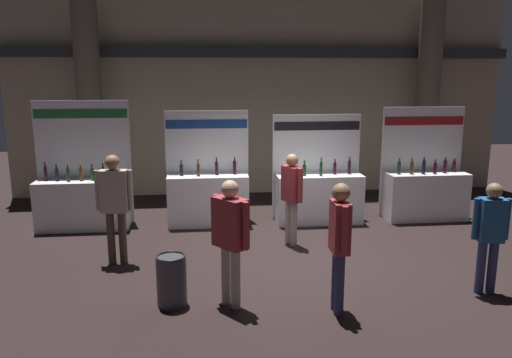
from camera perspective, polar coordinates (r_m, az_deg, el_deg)
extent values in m
plane|color=black|center=(8.60, 4.09, -8.63)|extent=(24.90, 24.90, 0.00)
cube|color=tan|center=(12.70, 0.56, 12.83)|extent=(12.45, 0.25, 6.42)
cube|color=#2D2D33|center=(12.41, 0.73, 14.33)|extent=(12.45, 0.20, 0.24)
cylinder|color=#665B4C|center=(12.15, -18.74, 10.82)|extent=(0.57, 0.57, 5.82)
cylinder|color=#665B4C|center=(13.07, 19.25, 10.83)|extent=(0.57, 0.57, 5.82)
cube|color=white|center=(10.41, -19.26, -2.79)|extent=(1.77, 0.60, 0.98)
cube|color=white|center=(10.57, -19.13, 1.70)|extent=(1.86, 0.04, 2.52)
cube|color=#1E6638|center=(10.43, -19.54, 7.10)|extent=(1.80, 0.01, 0.18)
cylinder|color=black|center=(10.52, -23.04, 0.57)|extent=(0.06, 0.06, 0.27)
cylinder|color=black|center=(10.49, -23.12, 1.52)|extent=(0.03, 0.03, 0.09)
cylinder|color=red|center=(10.48, -23.14, 1.80)|extent=(0.03, 0.03, 0.02)
cylinder|color=black|center=(10.41, -21.93, 0.45)|extent=(0.07, 0.07, 0.24)
cylinder|color=black|center=(10.39, -22.00, 1.28)|extent=(0.03, 0.03, 0.07)
cylinder|color=black|center=(10.38, -22.01, 1.52)|extent=(0.03, 0.03, 0.02)
cylinder|color=#19381E|center=(10.29, -20.81, 0.48)|extent=(0.06, 0.06, 0.26)
cylinder|color=#19381E|center=(10.26, -20.87, 1.37)|extent=(0.03, 0.03, 0.06)
cylinder|color=gold|center=(10.26, -20.89, 1.59)|extent=(0.03, 0.03, 0.02)
cylinder|color=#472D14|center=(10.27, -19.48, 0.50)|extent=(0.07, 0.07, 0.24)
cylinder|color=#472D14|center=(10.24, -19.54, 1.35)|extent=(0.03, 0.03, 0.07)
cylinder|color=gold|center=(10.23, -19.56, 1.59)|extent=(0.03, 0.03, 0.02)
cylinder|color=#19381E|center=(10.23, -18.31, 0.51)|extent=(0.07, 0.07, 0.23)
cylinder|color=#19381E|center=(10.20, -18.37, 1.37)|extent=(0.03, 0.03, 0.08)
cylinder|color=red|center=(10.19, -18.38, 1.65)|extent=(0.03, 0.03, 0.02)
cylinder|color=black|center=(10.08, -17.15, 0.54)|extent=(0.07, 0.07, 0.27)
cylinder|color=black|center=(10.05, -17.21, 1.51)|extent=(0.03, 0.03, 0.08)
cylinder|color=gold|center=(10.04, -17.23, 1.78)|extent=(0.03, 0.03, 0.02)
cylinder|color=#19381E|center=(10.14, -15.78, 0.54)|extent=(0.06, 0.06, 0.22)
cylinder|color=#19381E|center=(10.11, -15.82, 1.37)|extent=(0.03, 0.03, 0.07)
cylinder|color=gold|center=(10.10, -15.84, 1.63)|extent=(0.03, 0.03, 0.02)
cube|color=white|center=(10.14, -5.52, -2.41)|extent=(1.62, 0.60, 1.03)
cube|color=white|center=(10.34, -5.60, 1.48)|extent=(1.70, 0.04, 2.30)
cube|color=navy|center=(10.19, -5.70, 6.30)|extent=(1.65, 0.01, 0.18)
cylinder|color=black|center=(10.05, -8.59, 1.03)|extent=(0.07, 0.07, 0.22)
cylinder|color=black|center=(10.02, -8.61, 1.86)|extent=(0.03, 0.03, 0.07)
cylinder|color=black|center=(10.02, -8.62, 2.12)|extent=(0.03, 0.03, 0.02)
cylinder|color=#472D14|center=(9.97, -6.65, 1.03)|extent=(0.06, 0.06, 0.23)
cylinder|color=#472D14|center=(9.94, -6.67, 1.92)|extent=(0.03, 0.03, 0.08)
cylinder|color=black|center=(9.93, -6.68, 2.21)|extent=(0.03, 0.03, 0.02)
cylinder|color=black|center=(10.05, -4.56, 1.24)|extent=(0.06, 0.06, 0.26)
cylinder|color=black|center=(10.02, -4.57, 2.20)|extent=(0.03, 0.03, 0.08)
cylinder|color=red|center=(10.01, -4.58, 2.49)|extent=(0.03, 0.03, 0.02)
cylinder|color=black|center=(10.09, -2.48, 1.34)|extent=(0.07, 0.07, 0.27)
cylinder|color=black|center=(10.06, -2.48, 2.30)|extent=(0.03, 0.03, 0.07)
cylinder|color=gold|center=(10.05, -2.49, 2.55)|extent=(0.03, 0.03, 0.02)
cube|color=white|center=(10.33, 7.24, -2.25)|extent=(1.76, 0.60, 1.00)
cube|color=white|center=(10.52, 6.91, 1.38)|extent=(1.85, 0.04, 2.21)
cube|color=black|center=(10.38, 7.06, 6.08)|extent=(1.80, 0.01, 0.18)
cylinder|color=black|center=(9.97, 3.98, 0.99)|extent=(0.06, 0.06, 0.25)
cylinder|color=black|center=(9.94, 3.99, 1.87)|extent=(0.03, 0.03, 0.07)
cylinder|color=red|center=(9.94, 4.00, 2.11)|extent=(0.03, 0.03, 0.02)
cylinder|color=#19381E|center=(10.08, 5.57, 1.01)|extent=(0.08, 0.08, 0.22)
cylinder|color=#19381E|center=(10.06, 5.59, 1.83)|extent=(0.03, 0.03, 0.07)
cylinder|color=black|center=(10.05, 5.59, 2.08)|extent=(0.03, 0.03, 0.02)
cylinder|color=#19381E|center=(10.10, 7.49, 1.14)|extent=(0.06, 0.06, 0.27)
cylinder|color=#19381E|center=(10.07, 7.52, 2.14)|extent=(0.03, 0.03, 0.08)
cylinder|color=red|center=(10.06, 7.52, 2.43)|extent=(0.03, 0.03, 0.02)
cylinder|color=black|center=(10.31, 9.06, 1.22)|extent=(0.06, 0.06, 0.24)
cylinder|color=black|center=(10.28, 9.09, 2.05)|extent=(0.03, 0.03, 0.06)
cylinder|color=black|center=(10.27, 9.09, 2.26)|extent=(0.03, 0.03, 0.02)
cylinder|color=black|center=(10.39, 10.67, 1.33)|extent=(0.06, 0.06, 0.27)
cylinder|color=black|center=(10.36, 10.71, 2.26)|extent=(0.03, 0.03, 0.07)
cylinder|color=black|center=(10.35, 10.72, 2.50)|extent=(0.03, 0.03, 0.02)
cube|color=white|center=(11.06, 18.93, -1.87)|extent=(1.69, 0.60, 1.00)
cube|color=white|center=(11.23, 18.44, 1.89)|extent=(1.77, 0.04, 2.35)
cube|color=maroon|center=(11.10, 18.79, 6.36)|extent=(1.72, 0.01, 0.18)
cylinder|color=#19381E|center=(10.65, 16.12, 1.24)|extent=(0.07, 0.07, 0.26)
cylinder|color=#19381E|center=(10.62, 16.16, 2.09)|extent=(0.03, 0.03, 0.06)
cylinder|color=red|center=(10.62, 16.18, 2.30)|extent=(0.03, 0.03, 0.02)
cylinder|color=#472D14|center=(10.73, 17.47, 1.22)|extent=(0.07, 0.07, 0.25)
cylinder|color=#472D14|center=(10.70, 17.53, 2.10)|extent=(0.03, 0.03, 0.08)
cylinder|color=gold|center=(10.69, 17.54, 2.35)|extent=(0.03, 0.03, 0.02)
cylinder|color=black|center=(10.81, 18.73, 1.28)|extent=(0.07, 0.07, 0.28)
cylinder|color=black|center=(10.78, 18.79, 2.16)|extent=(0.03, 0.03, 0.06)
cylinder|color=red|center=(10.78, 18.80, 2.37)|extent=(0.03, 0.03, 0.02)
cylinder|color=black|center=(10.91, 19.90, 1.15)|extent=(0.07, 0.07, 0.23)
cylinder|color=black|center=(10.88, 19.95, 1.89)|extent=(0.03, 0.03, 0.06)
cylinder|color=red|center=(10.88, 19.97, 2.10)|extent=(0.03, 0.03, 0.02)
cylinder|color=black|center=(11.08, 20.92, 1.34)|extent=(0.07, 0.07, 0.26)
cylinder|color=black|center=(11.05, 20.98, 2.18)|extent=(0.03, 0.03, 0.07)
cylinder|color=gold|center=(11.05, 20.99, 2.39)|extent=(0.03, 0.03, 0.02)
cylinder|color=black|center=(11.28, 21.82, 1.36)|extent=(0.07, 0.07, 0.23)
cylinder|color=black|center=(11.26, 21.88, 2.11)|extent=(0.03, 0.03, 0.07)
cylinder|color=gold|center=(11.25, 21.89, 2.33)|extent=(0.03, 0.03, 0.02)
cylinder|color=#38383D|center=(6.80, -9.68, -11.48)|extent=(0.40, 0.40, 0.67)
torus|color=black|center=(6.67, -9.79, -8.75)|extent=(0.39, 0.39, 0.02)
cylinder|color=navy|center=(6.64, 9.23, -11.33)|extent=(0.12, 0.12, 0.82)
cylinder|color=navy|center=(6.50, 9.57, -11.89)|extent=(0.12, 0.12, 0.82)
cube|color=maroon|center=(6.31, 9.63, -5.45)|extent=(0.21, 0.37, 0.65)
sphere|color=#8C6647|center=(6.20, 9.77, -1.52)|extent=(0.23, 0.23, 0.23)
cylinder|color=maroon|center=(6.52, 9.15, -4.73)|extent=(0.08, 0.08, 0.62)
cylinder|color=maroon|center=(6.10, 10.15, -5.93)|extent=(0.08, 0.08, 0.62)
cylinder|color=#47382D|center=(8.35, -15.08, -6.53)|extent=(0.12, 0.12, 0.86)
cylinder|color=#47382D|center=(8.39, -16.32, -6.51)|extent=(0.12, 0.12, 0.86)
cube|color=#ADA393|center=(8.16, -16.01, -1.36)|extent=(0.44, 0.23, 0.68)
sphere|color=#8C6647|center=(8.07, -16.20, 1.86)|extent=(0.24, 0.24, 0.24)
cylinder|color=#ADA393|center=(8.10, -14.24, -1.24)|extent=(0.08, 0.08, 0.65)
cylinder|color=#ADA393|center=(8.23, -17.76, -1.25)|extent=(0.08, 0.08, 0.65)
cylinder|color=#ADA393|center=(6.59, -2.35, -11.36)|extent=(0.12, 0.12, 0.82)
cylinder|color=#ADA393|center=(6.72, -3.47, -10.90)|extent=(0.12, 0.12, 0.82)
cube|color=maroon|center=(6.40, -2.98, -5.03)|extent=(0.49, 0.52, 0.65)
sphere|color=tan|center=(6.29, -3.03, -1.15)|extent=(0.23, 0.23, 0.23)
cylinder|color=maroon|center=(6.20, -1.22, -5.43)|extent=(0.08, 0.08, 0.62)
cylinder|color=maroon|center=(6.60, -4.64, -4.39)|extent=(0.08, 0.08, 0.62)
cylinder|color=navy|center=(7.70, 24.43, -9.21)|extent=(0.12, 0.12, 0.77)
cylinder|color=navy|center=(7.76, 25.52, -9.14)|extent=(0.12, 0.12, 0.77)
cube|color=navy|center=(7.52, 25.43, -4.28)|extent=(0.36, 0.27, 0.61)
sphere|color=#8C6647|center=(7.42, 25.72, -1.21)|extent=(0.21, 0.21, 0.21)
cylinder|color=navy|center=(7.43, 23.95, -4.21)|extent=(0.08, 0.08, 0.58)
cylinder|color=navy|center=(7.60, 26.91, -4.13)|extent=(0.08, 0.08, 0.58)
cylinder|color=#ADA393|center=(8.93, 4.36, -5.15)|extent=(0.12, 0.12, 0.80)
cylinder|color=#ADA393|center=(9.04, 3.78, -4.91)|extent=(0.12, 0.12, 0.80)
cube|color=maroon|center=(8.80, 4.13, -0.58)|extent=(0.35, 0.43, 0.63)
sphere|color=#8C6647|center=(8.72, 4.18, 2.19)|extent=(0.22, 0.22, 0.22)
cylinder|color=maroon|center=(8.62, 5.07, -0.75)|extent=(0.08, 0.08, 0.60)
cylinder|color=maroon|center=(8.98, 3.25, -0.21)|extent=(0.08, 0.08, 0.60)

